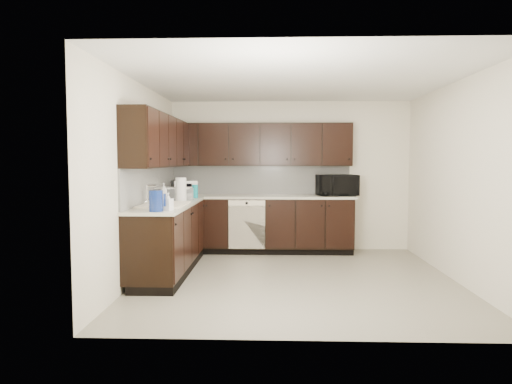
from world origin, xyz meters
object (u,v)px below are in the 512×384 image
sink (164,210)px  blue_pitcher (156,201)px  storage_bin (174,194)px  microwave (337,185)px  toaster_oven (184,188)px

sink → blue_pitcher: (0.08, -0.69, 0.18)m
storage_bin → sink: bearing=-87.5°
sink → blue_pitcher: size_ratio=3.47×
microwave → storage_bin: 2.63m
sink → storage_bin: bearing=92.5°
microwave → storage_bin: (-2.46, -0.91, -0.08)m
storage_bin → toaster_oven: bearing=92.1°
toaster_oven → blue_pitcher: 2.42m
microwave → sink: bearing=-156.7°
sink → microwave: microwave is taller
microwave → toaster_oven: (-2.50, 0.05, -0.05)m
storage_bin → blue_pitcher: size_ratio=1.91×
microwave → storage_bin: bearing=-170.9°
blue_pitcher → toaster_oven: bearing=85.5°
toaster_oven → blue_pitcher: size_ratio=1.60×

